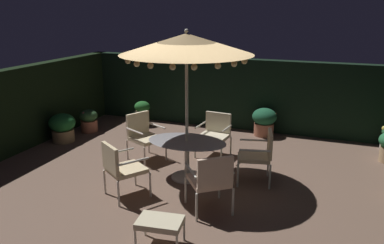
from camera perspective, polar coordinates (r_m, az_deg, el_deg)
The scene contains 15 objects.
ground_plane at distance 7.26m, azimuth -0.19°, elevation -8.45°, with size 8.57×7.17×0.02m, color brown.
hedge_backdrop_rear at distance 10.10m, azimuth 6.75°, elevation 4.18°, with size 8.57×0.30×1.83m, color black.
hedge_backdrop_left at distance 9.18m, azimuth -25.10°, elevation 1.46°, with size 0.30×7.17×1.83m, color black.
patio_dining_table at distance 7.08m, azimuth -0.76°, elevation -4.12°, with size 1.48×0.98×0.73m.
patio_umbrella at distance 6.65m, azimuth -0.82°, elevation 11.46°, with size 2.32×2.32×2.73m.
patio_chair_north at distance 6.47m, azimuth -10.52°, elevation -6.44°, with size 0.81×0.82×0.96m.
patio_chair_northeast at distance 5.91m, azimuth 2.84°, elevation -8.33°, with size 0.86×0.86×0.98m.
patio_chair_east at distance 7.02m, azimuth 10.03°, elevation -4.45°, with size 0.70×0.70×0.97m.
patio_chair_southeast at distance 8.22m, azimuth 3.46°, elevation -1.42°, with size 0.69×0.64×0.90m.
patio_chair_south at distance 8.05m, azimuth -7.26°, elevation -1.68°, with size 0.81×0.79×0.97m.
ottoman_footrest at distance 5.25m, azimuth -4.78°, elevation -14.73°, with size 0.64×0.47×0.39m.
potted_plant_back_right at distance 9.58m, azimuth -18.68°, elevation -0.68°, with size 0.62×0.62×0.68m.
potted_plant_left_far at distance 9.69m, azimuth 10.68°, elevation 0.20°, with size 0.60×0.60×0.69m.
potted_plant_front_corner at distance 10.18m, azimuth -15.06°, elevation 0.27°, with size 0.45×0.45×0.58m.
potted_plant_back_left at distance 10.48m, azimuth -7.37°, elevation 1.49°, with size 0.42×0.42×0.65m.
Camera 1 is at (2.34, -6.15, 3.06)m, focal length 35.94 mm.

